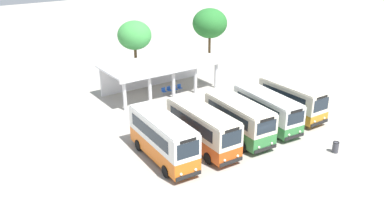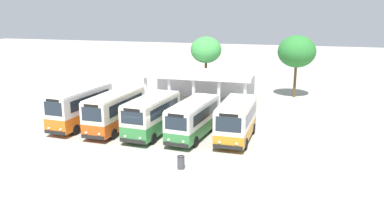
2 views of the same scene
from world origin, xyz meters
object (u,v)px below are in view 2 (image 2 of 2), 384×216
Objects in this scene: waiting_chair_fourth_seat at (210,99)px; city_bus_nearest_orange at (81,106)px; city_bus_fifth_blue at (236,119)px; waiting_chair_end_by_column at (193,98)px; city_bus_second_in_row at (115,110)px; city_bus_fourth_amber at (193,118)px; waiting_chair_middle_seat at (204,99)px; litter_bin_apron at (181,162)px; city_bus_middle_cream at (152,114)px; waiting_chair_second_from_end at (199,99)px.

city_bus_nearest_orange is at bearing -128.52° from waiting_chair_fourth_seat.
city_bus_fifth_blue is 13.52m from waiting_chair_end_by_column.
city_bus_nearest_orange is 3.53m from city_bus_second_in_row.
city_bus_fourth_amber reaches higher than waiting_chair_middle_seat.
city_bus_fourth_amber is 3.53m from city_bus_fifth_blue.
litter_bin_apron is (-2.52, -6.86, -1.30)m from city_bus_fifth_blue.
city_bus_nearest_orange is 14.80m from waiting_chair_fourth_seat.
city_bus_nearest_orange is 10.57m from city_bus_fourth_amber.
city_bus_middle_cream is 7.88m from litter_bin_apron.
waiting_chair_middle_seat is 1.00× the size of waiting_chair_fourth_seat.
city_bus_fourth_amber is at bearing -0.36° from city_bus_second_in_row.
litter_bin_apron reaches higher than waiting_chair_middle_seat.
waiting_chair_middle_seat is at bearing 115.88° from city_bus_fifth_blue.
waiting_chair_middle_seat is at bearing -6.66° from waiting_chair_second_from_end.
city_bus_middle_cream reaches higher than city_bus_fourth_amber.
litter_bin_apron is at bearing -81.33° from city_bus_fourth_amber.
city_bus_second_in_row is at bearing -110.15° from waiting_chair_second_from_end.
waiting_chair_end_by_column is 0.66m from waiting_chair_second_from_end.
litter_bin_apron is at bearing -39.51° from city_bus_second_in_row.
city_bus_fifth_blue is 7.80× the size of waiting_chair_second_from_end.
waiting_chair_fourth_seat is (1.99, -0.04, 0.00)m from waiting_chair_end_by_column.
litter_bin_apron is (1.00, -6.59, -1.22)m from city_bus_fourth_amber.
city_bus_middle_cream is 8.23× the size of waiting_chair_second_from_end.
city_bus_second_in_row is at bearing -113.08° from waiting_chair_middle_seat.
litter_bin_apron is at bearing -76.61° from waiting_chair_end_by_column.
city_bus_second_in_row is 12.41m from waiting_chair_end_by_column.
litter_bin_apron is (4.53, -6.31, -1.32)m from city_bus_middle_cream.
waiting_chair_middle_seat is (8.51, 11.51, -1.37)m from city_bus_nearest_orange.
city_bus_fourth_amber is 12.20m from waiting_chair_second_from_end.
waiting_chair_fourth_seat is (5.65, 11.74, -1.30)m from city_bus_second_in_row.
waiting_chair_end_by_column is at bearing 72.72° from city_bus_second_in_row.
waiting_chair_second_from_end is 0.96× the size of litter_bin_apron.
city_bus_middle_cream reaches higher than waiting_chair_fourth_seat.
waiting_chair_fourth_seat is at bearing -2.39° from waiting_chair_second_from_end.
waiting_chair_middle_seat is (4.99, 11.72, -1.30)m from city_bus_second_in_row.
city_bus_fifth_blue reaches higher than waiting_chair_second_from_end.
city_bus_nearest_orange is at bearing 175.65° from city_bus_middle_cream.
waiting_chair_second_from_end is (0.81, 12.12, -1.25)m from city_bus_middle_cream.
waiting_chair_middle_seat is at bearing 99.46° from litter_bin_apron.
litter_bin_apron is at bearing -54.35° from city_bus_middle_cream.
city_bus_fifth_blue is 12.83m from waiting_chair_middle_seat.
city_bus_middle_cream reaches higher than waiting_chair_middle_seat.
city_bus_second_in_row reaches higher than city_bus_fourth_amber.
litter_bin_apron is (8.05, -6.64, -1.37)m from city_bus_second_in_row.
waiting_chair_second_from_end is at bearing 55.87° from city_bus_nearest_orange.
waiting_chair_end_by_column is (3.67, 11.78, -1.30)m from city_bus_second_in_row.
litter_bin_apron reaches higher than waiting_chair_fourth_seat.
waiting_chair_second_from_end is 1.33m from waiting_chair_fourth_seat.
city_bus_nearest_orange is at bearing 178.62° from city_bus_fourth_amber.
city_bus_nearest_orange is 14.06m from waiting_chair_second_from_end.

